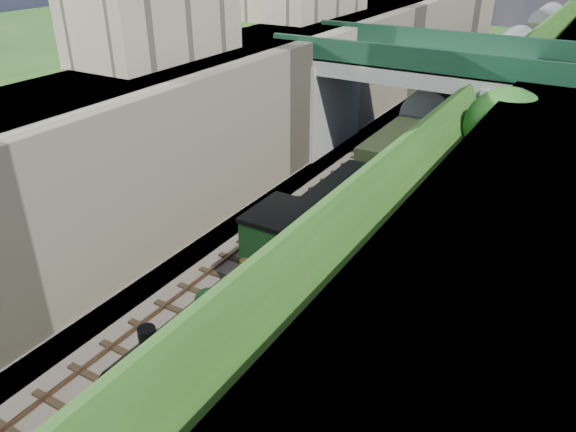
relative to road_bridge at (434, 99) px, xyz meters
The scene contains 14 objects.
trackbed 5.72m from the road_bridge, 103.28° to the right, with size 10.00×90.00×0.20m, color #473F38.
retaining_wall 7.61m from the road_bridge, 148.17° to the right, with size 1.00×90.00×7.00m, color #756B56.
street_plateau_left 10.73m from the road_bridge, 158.09° to the right, with size 6.00×90.00×7.00m, color #262628.
embankment_slope 5.05m from the road_bridge, 33.39° to the right, with size 4.49×91.62×6.36m.
track_left 6.27m from the road_bridge, 126.35° to the right, with size 2.50×90.00×0.20m.
track_right 5.54m from the road_bridge, 86.34° to the right, with size 2.50×90.00×0.20m.
road_bridge is the anchor object (origin of this frame).
building_near 15.27m from the road_bridge, 136.24° to the right, with size 4.00×8.00×4.00m, color gray.
tree 7.48m from the road_bridge, 48.24° to the right, with size 3.60×3.80×6.60m.
locomotive 18.90m from the road_bridge, 89.22° to the right, with size 3.10×10.22×3.83m.
tender 11.67m from the road_bridge, 88.72° to the right, with size 2.70×6.00×3.05m.
coach_front 2.37m from the road_bridge, 77.89° to the left, with size 2.90×18.00×3.70m.
coach_middle 20.10m from the road_bridge, 89.27° to the left, with size 2.90×18.00×3.70m.
coach_rear 38.85m from the road_bridge, 89.62° to the left, with size 2.90×18.00×3.70m.
Camera 1 is at (9.49, -6.10, 12.48)m, focal length 35.00 mm.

